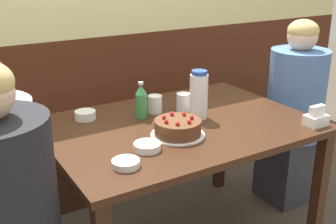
% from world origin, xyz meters
% --- Properties ---
extents(back_wall, '(4.80, 0.04, 2.50)m').
position_xyz_m(back_wall, '(0.00, 1.05, 1.25)').
color(back_wall, '#4C2314').
rests_on(back_wall, ground_plane).
extents(bench_seat, '(2.06, 0.38, 0.44)m').
position_xyz_m(bench_seat, '(0.00, 0.83, 0.22)').
color(bench_seat, '#381E11').
rests_on(bench_seat, ground_plane).
extents(dining_table, '(1.32, 0.94, 0.75)m').
position_xyz_m(dining_table, '(0.00, 0.00, 0.66)').
color(dining_table, '#381E11').
rests_on(dining_table, ground_plane).
extents(birthday_cake, '(0.26, 0.26, 0.10)m').
position_xyz_m(birthday_cake, '(-0.09, -0.13, 0.79)').
color(birthday_cake, white).
rests_on(birthday_cake, dining_table).
extents(water_pitcher, '(0.09, 0.09, 0.25)m').
position_xyz_m(water_pitcher, '(0.13, 0.01, 0.88)').
color(water_pitcher, white).
rests_on(water_pitcher, dining_table).
extents(soju_bottle, '(0.06, 0.06, 0.19)m').
position_xyz_m(soju_bottle, '(-0.13, 0.17, 0.84)').
color(soju_bottle, '#388E4C').
rests_on(soju_bottle, dining_table).
extents(napkin_holder, '(0.11, 0.08, 0.11)m').
position_xyz_m(napkin_holder, '(0.56, -0.38, 0.79)').
color(napkin_holder, white).
rests_on(napkin_holder, dining_table).
extents(bowl_soup_white, '(0.11, 0.11, 0.03)m').
position_xyz_m(bowl_soup_white, '(-0.44, -0.29, 0.77)').
color(bowl_soup_white, white).
rests_on(bowl_soup_white, dining_table).
extents(bowl_rice_small, '(0.12, 0.12, 0.03)m').
position_xyz_m(bowl_rice_small, '(-0.29, -0.20, 0.77)').
color(bowl_rice_small, white).
rests_on(bowl_rice_small, dining_table).
extents(bowl_side_dish, '(0.11, 0.11, 0.04)m').
position_xyz_m(bowl_side_dish, '(-0.39, 0.30, 0.77)').
color(bowl_side_dish, white).
rests_on(bowl_side_dish, dining_table).
extents(glass_water_tall, '(0.08, 0.08, 0.10)m').
position_xyz_m(glass_water_tall, '(-0.03, 0.20, 0.80)').
color(glass_water_tall, silver).
rests_on(glass_water_tall, dining_table).
extents(glass_tumbler_short, '(0.07, 0.07, 0.10)m').
position_xyz_m(glass_tumbler_short, '(0.11, 0.14, 0.80)').
color(glass_tumbler_short, silver).
rests_on(glass_tumbler_short, dining_table).
extents(person_grey_tee, '(0.36, 0.36, 1.20)m').
position_xyz_m(person_grey_tee, '(0.92, 0.07, 0.59)').
color(person_grey_tee, '#33333D').
rests_on(person_grey_tee, ground_plane).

